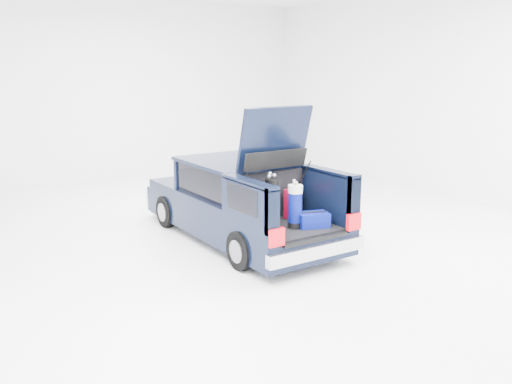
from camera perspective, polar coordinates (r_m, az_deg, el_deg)
ground at (r=9.99m, az=-1.57°, el=-4.91°), size 14.00×14.00×0.00m
car at (r=9.90m, az=-1.92°, el=-1.04°), size 1.87×4.65×2.47m
red_suitcase at (r=9.10m, az=3.96°, el=-1.19°), size 0.37×0.32×0.52m
black_golf_bag at (r=8.60m, az=1.65°, el=-1.02°), size 0.30×0.31×0.85m
blue_golf_bag at (r=8.50m, az=4.14°, el=-1.46°), size 0.29×0.29×0.77m
blue_duffel at (r=8.62m, az=6.04°, el=-2.91°), size 0.55×0.44×0.25m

